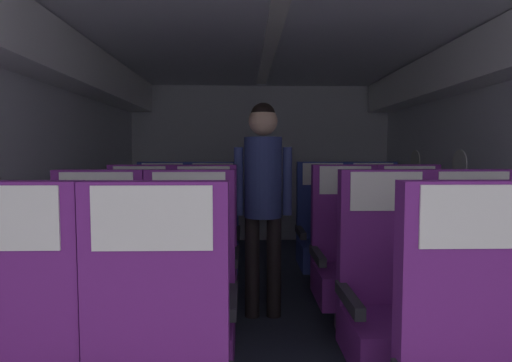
{
  "coord_description": "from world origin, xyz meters",
  "views": [
    {
      "loc": [
        -0.21,
        0.21,
        1.24
      ],
      "look_at": [
        -0.13,
        3.49,
        1.01
      ],
      "focal_mm": 29.58,
      "sensor_mm": 36.0,
      "label": 1
    }
  ],
  "objects_px": {
    "seat_b_left_window": "(93,307)",
    "seat_c_left_aisle": "(203,262)",
    "seat_c_right_aisle": "(412,260)",
    "seat_c_right_window": "(347,261)",
    "seat_b_left_aisle": "(188,306)",
    "seat_c_left_window": "(138,262)",
    "seat_d_right_window": "(324,237)",
    "seat_b_right_aisle": "(479,303)",
    "seat_d_left_window": "(161,238)",
    "seat_b_right_window": "(389,305)",
    "seat_d_right_aisle": "(375,236)",
    "seat_d_left_aisle": "(213,237)",
    "flight_attendant": "(263,186)"
  },
  "relations": [
    {
      "from": "flight_attendant",
      "to": "seat_d_left_window",
      "type": "bearing_deg",
      "value": 121.99
    },
    {
      "from": "seat_c_left_aisle",
      "to": "seat_d_left_aisle",
      "type": "distance_m",
      "value": 0.85
    },
    {
      "from": "seat_c_left_window",
      "to": "flight_attendant",
      "type": "relative_size",
      "value": 0.72
    },
    {
      "from": "seat_b_right_window",
      "to": "seat_c_left_window",
      "type": "bearing_deg",
      "value": 149.49
    },
    {
      "from": "seat_c_left_aisle",
      "to": "seat_d_left_aisle",
      "type": "xyz_separation_m",
      "value": [
        -0.0,
        0.85,
        0.0
      ]
    },
    {
      "from": "seat_b_left_window",
      "to": "seat_d_left_aisle",
      "type": "distance_m",
      "value": 1.75
    },
    {
      "from": "seat_c_left_aisle",
      "to": "seat_d_right_window",
      "type": "distance_m",
      "value": 1.31
    },
    {
      "from": "seat_b_right_aisle",
      "to": "seat_d_left_window",
      "type": "xyz_separation_m",
      "value": [
        -1.93,
        1.68,
        0.0
      ]
    },
    {
      "from": "seat_c_left_aisle",
      "to": "flight_attendant",
      "type": "xyz_separation_m",
      "value": [
        0.42,
        0.22,
        0.51
      ]
    },
    {
      "from": "seat_b_left_window",
      "to": "seat_d_left_window",
      "type": "distance_m",
      "value": 1.69
    },
    {
      "from": "seat_b_right_aisle",
      "to": "seat_c_left_window",
      "type": "height_order",
      "value": "same"
    },
    {
      "from": "seat_b_left_window",
      "to": "seat_b_right_window",
      "type": "distance_m",
      "value": 1.47
    },
    {
      "from": "seat_b_left_window",
      "to": "seat_c_left_aisle",
      "type": "relative_size",
      "value": 1.0
    },
    {
      "from": "seat_c_right_window",
      "to": "seat_d_left_window",
      "type": "height_order",
      "value": "same"
    },
    {
      "from": "seat_d_right_aisle",
      "to": "seat_b_left_window",
      "type": "bearing_deg",
      "value": -138.59
    },
    {
      "from": "seat_b_left_window",
      "to": "seat_c_left_window",
      "type": "bearing_deg",
      "value": 89.88
    },
    {
      "from": "seat_c_right_aisle",
      "to": "seat_c_right_window",
      "type": "height_order",
      "value": "same"
    },
    {
      "from": "seat_d_left_aisle",
      "to": "seat_d_right_aisle",
      "type": "xyz_separation_m",
      "value": [
        1.47,
        0.02,
        0.0
      ]
    },
    {
      "from": "seat_d_left_aisle",
      "to": "flight_attendant",
      "type": "relative_size",
      "value": 0.72
    },
    {
      "from": "seat_d_left_window",
      "to": "seat_d_left_aisle",
      "type": "relative_size",
      "value": 1.0
    },
    {
      "from": "seat_b_left_window",
      "to": "seat_c_right_window",
      "type": "bearing_deg",
      "value": 30.0
    },
    {
      "from": "seat_d_right_aisle",
      "to": "seat_c_right_aisle",
      "type": "bearing_deg",
      "value": -89.6
    },
    {
      "from": "seat_d_right_window",
      "to": "seat_b_right_aisle",
      "type": "bearing_deg",
      "value": -74.27
    },
    {
      "from": "seat_b_left_aisle",
      "to": "flight_attendant",
      "type": "xyz_separation_m",
      "value": [
        0.42,
        1.06,
        0.51
      ]
    },
    {
      "from": "seat_c_left_window",
      "to": "seat_b_right_aisle",
      "type": "bearing_deg",
      "value": -23.78
    },
    {
      "from": "flight_attendant",
      "to": "seat_c_left_aisle",
      "type": "bearing_deg",
      "value": -175.09
    },
    {
      "from": "seat_b_left_window",
      "to": "seat_d_right_aisle",
      "type": "height_order",
      "value": "same"
    },
    {
      "from": "seat_b_left_aisle",
      "to": "seat_d_left_aisle",
      "type": "xyz_separation_m",
      "value": [
        -0.01,
        1.69,
        0.0
      ]
    },
    {
      "from": "seat_b_left_window",
      "to": "seat_c_right_aisle",
      "type": "height_order",
      "value": "same"
    },
    {
      "from": "seat_b_right_aisle",
      "to": "seat_c_left_aisle",
      "type": "distance_m",
      "value": 1.69
    },
    {
      "from": "seat_b_left_aisle",
      "to": "seat_c_left_aisle",
      "type": "distance_m",
      "value": 0.84
    },
    {
      "from": "seat_d_left_aisle",
      "to": "seat_c_right_aisle",
      "type": "bearing_deg",
      "value": -29.28
    },
    {
      "from": "seat_d_left_window",
      "to": "seat_d_left_aisle",
      "type": "height_order",
      "value": "same"
    },
    {
      "from": "flight_attendant",
      "to": "seat_b_left_window",
      "type": "bearing_deg",
      "value": -152.36
    },
    {
      "from": "seat_d_left_window",
      "to": "seat_d_left_aisle",
      "type": "bearing_deg",
      "value": -0.37
    },
    {
      "from": "seat_b_left_aisle",
      "to": "seat_c_left_window",
      "type": "distance_m",
      "value": 0.98
    },
    {
      "from": "seat_b_left_aisle",
      "to": "seat_b_right_aisle",
      "type": "distance_m",
      "value": 1.47
    },
    {
      "from": "seat_b_left_aisle",
      "to": "flight_attendant",
      "type": "bearing_deg",
      "value": 68.58
    },
    {
      "from": "seat_c_right_aisle",
      "to": "seat_d_right_window",
      "type": "relative_size",
      "value": 1.0
    },
    {
      "from": "seat_b_right_window",
      "to": "seat_d_left_window",
      "type": "height_order",
      "value": "same"
    },
    {
      "from": "seat_b_right_aisle",
      "to": "seat_c_right_window",
      "type": "height_order",
      "value": "same"
    },
    {
      "from": "seat_c_right_aisle",
      "to": "seat_b_left_window",
      "type": "bearing_deg",
      "value": -156.07
    },
    {
      "from": "seat_b_left_aisle",
      "to": "seat_d_right_window",
      "type": "bearing_deg",
      "value": 59.54
    },
    {
      "from": "seat_b_right_aisle",
      "to": "seat_c_right_window",
      "type": "bearing_deg",
      "value": 119.18
    },
    {
      "from": "seat_b_right_aisle",
      "to": "seat_d_right_window",
      "type": "bearing_deg",
      "value": 105.73
    },
    {
      "from": "seat_b_left_aisle",
      "to": "seat_c_left_aisle",
      "type": "relative_size",
      "value": 1.0
    },
    {
      "from": "flight_attendant",
      "to": "seat_b_left_aisle",
      "type": "bearing_deg",
      "value": -134.02
    },
    {
      "from": "seat_c_left_window",
      "to": "seat_d_left_window",
      "type": "height_order",
      "value": "same"
    },
    {
      "from": "seat_c_right_window",
      "to": "seat_d_right_window",
      "type": "bearing_deg",
      "value": 90.37
    },
    {
      "from": "seat_c_left_window",
      "to": "seat_d_right_window",
      "type": "distance_m",
      "value": 1.68
    }
  ]
}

